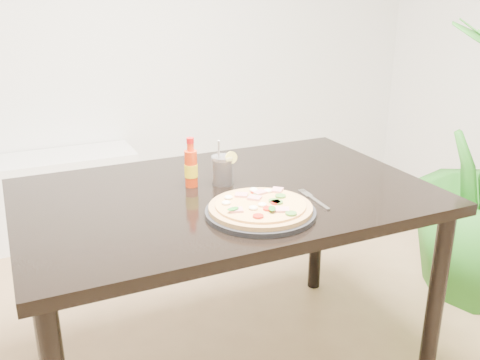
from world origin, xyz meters
name	(u,v)px	position (x,y,z in m)	size (l,w,h in m)	color
dining_table	(226,213)	(-0.13, 0.55, 0.67)	(1.40, 0.90, 0.75)	black
plate	(260,212)	(-0.11, 0.32, 0.76)	(0.34, 0.34, 0.02)	black
pizza	(260,206)	(-0.11, 0.32, 0.78)	(0.32, 0.32, 0.03)	tan
hot_sauce_bottle	(191,167)	(-0.22, 0.64, 0.82)	(0.05, 0.05, 0.18)	red
cola_cup	(223,171)	(-0.11, 0.62, 0.80)	(0.09, 0.08, 0.17)	black
fork	(313,199)	(0.11, 0.36, 0.75)	(0.03, 0.19, 0.00)	silver
plant_pot	(479,268)	(1.24, 0.58, 0.11)	(0.28, 0.28, 0.22)	brown
media_console	(13,203)	(-0.80, 2.07, 0.25)	(1.40, 0.34, 0.50)	white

